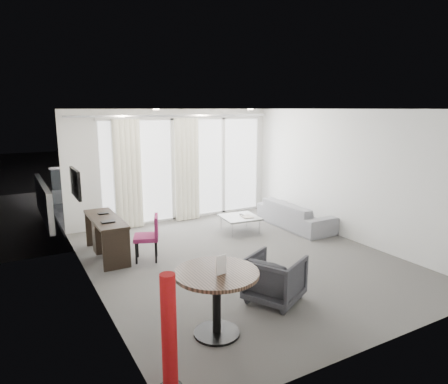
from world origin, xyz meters
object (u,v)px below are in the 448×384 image
desk_chair (146,238)px  coffee_table (240,224)px  tub_armchair (275,278)px  rattan_chair_a (174,189)px  sofa (295,214)px  red_lamp (169,333)px  desk (106,237)px  round_table (217,303)px  rattan_chair_b (221,186)px

desk_chair → coffee_table: desk_chair is taller
tub_armchair → rattan_chair_a: (1.07, 6.24, 0.04)m
sofa → rattan_chair_a: 3.87m
red_lamp → tub_armchair: bearing=26.9°
desk_chair → rattan_chair_a: size_ratio=1.12×
desk → rattan_chair_a: 4.31m
desk_chair → desk: bearing=156.8°
round_table → sofa: 4.69m
desk → rattan_chair_b: size_ratio=1.67×
coffee_table → sofa: bearing=-12.5°
round_table → red_lamp: (-0.83, -0.62, 0.19)m
desk_chair → tub_armchair: desk_chair is taller
round_table → sofa: bearing=39.8°
round_table → rattan_chair_b: size_ratio=1.08×
desk_chair → rattan_chair_b: bearing=66.1°
desk → sofa: 4.13m
rattan_chair_a → rattan_chair_b: 1.34m
coffee_table → rattan_chair_a: bearing=92.8°
red_lamp → tub_armchair: 2.17m
desk → rattan_chair_b: bearing=35.6°
round_table → sofa: (3.60, 3.00, -0.11)m
rattan_chair_a → red_lamp: bearing=-108.5°
red_lamp → coffee_table: (3.15, 3.90, -0.41)m
rattan_chair_a → coffee_table: bearing=-83.2°
tub_armchair → rattan_chair_a: bearing=-37.4°
red_lamp → rattan_chair_a: bearing=67.5°
desk → round_table: 3.26m
round_table → desk_chair: bearing=89.2°
desk_chair → rattan_chair_a: (2.12, 3.92, -0.04)m
desk → desk_chair: bearing=-44.4°
red_lamp → tub_armchair: size_ratio=1.63×
red_lamp → coffee_table: bearing=51.1°
desk_chair → red_lamp: size_ratio=0.69×
round_table → sofa: size_ratio=0.51×
tub_armchair → rattan_chair_b: bearing=-49.6°
desk_chair → coffee_table: 2.38m
red_lamp → rattan_chair_a: (2.99, 7.21, -0.22)m
desk → red_lamp: 3.85m
desk → sofa: bearing=-3.0°
tub_armchair → coffee_table: bearing=-50.5°
round_table → tub_armchair: bearing=18.0°
tub_armchair → rattan_chair_b: rattan_chair_b is taller
desk_chair → rattan_chair_b: rattan_chair_b is taller
red_lamp → coffee_table: size_ratio=1.55×
rattan_chair_b → rattan_chair_a: bearing=142.4°
desk → rattan_chair_a: bearing=51.6°
coffee_table → tub_armchair: bearing=-112.8°
coffee_table → rattan_chair_b: bearing=69.1°
desk_chair → coffee_table: (2.28, 0.61, -0.23)m
rattan_chair_b → coffee_table: bearing=-121.3°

